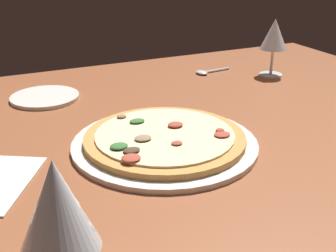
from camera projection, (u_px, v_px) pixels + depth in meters
The scene contains 6 objects.
dining_table at pixel (171, 145), 86.96cm from camera, with size 150.00×110.00×4.00cm, color brown.
pizza_main at pixel (165, 140), 81.14cm from camera, with size 33.88×33.88×3.33cm.
wine_glass_far at pixel (274, 36), 119.21cm from camera, with size 7.25×7.25×15.49cm.
wine_glass_near at pixel (58, 211), 40.21cm from camera, with size 7.56×7.56×17.77cm.
side_plate at pixel (45, 97), 105.21cm from camera, with size 15.99×15.99×0.90cm, color silver.
spoon at pixel (206, 72), 124.93cm from camera, with size 11.07×4.28×1.00cm.
Camera 1 is at (33.80, 70.95, 39.40)cm, focal length 47.70 mm.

